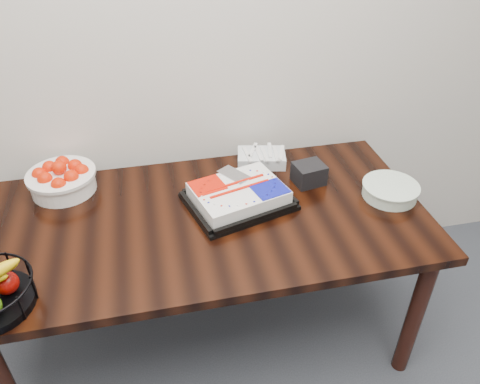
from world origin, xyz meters
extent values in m
plane|color=silver|center=(0.00, 2.50, 1.35)|extent=(5.00, 0.00, 5.00)
cube|color=black|center=(0.00, 2.00, 0.73)|extent=(1.80, 0.90, 0.04)
cylinder|color=black|center=(-0.82, 2.37, 0.35)|extent=(0.07, 0.07, 0.71)
cylinder|color=black|center=(0.82, 1.63, 0.35)|extent=(0.07, 0.07, 0.71)
cylinder|color=black|center=(0.82, 2.37, 0.35)|extent=(0.07, 0.07, 0.71)
cube|color=black|center=(0.14, 2.06, 0.76)|extent=(0.49, 0.43, 0.02)
cube|color=white|center=(0.14, 2.06, 0.80)|extent=(0.42, 0.36, 0.06)
cube|color=red|center=(0.03, 2.13, 0.83)|extent=(0.16, 0.15, 0.00)
cube|color=#0D1395|center=(0.25, 1.99, 0.83)|extent=(0.16, 0.15, 0.00)
cube|color=silver|center=(0.17, 2.15, 0.83)|extent=(0.14, 0.16, 0.00)
cylinder|color=white|center=(-0.59, 2.32, 0.79)|extent=(0.28, 0.28, 0.09)
cylinder|color=white|center=(-0.59, 2.32, 0.83)|extent=(0.29, 0.29, 0.01)
cylinder|color=white|center=(0.79, 1.97, 0.78)|extent=(0.23, 0.23, 0.05)
cylinder|color=white|center=(0.79, 1.97, 0.81)|extent=(0.24, 0.24, 0.01)
cube|color=silver|center=(0.31, 2.35, 0.78)|extent=(0.25, 0.19, 0.06)
cube|color=black|center=(0.48, 2.15, 0.80)|extent=(0.15, 0.13, 0.09)
camera|label=1|loc=(-0.19, 0.50, 1.95)|focal=35.00mm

